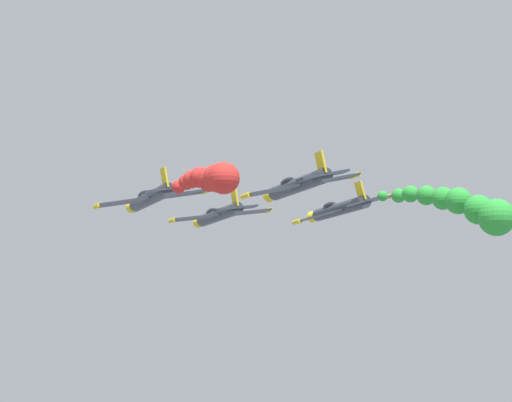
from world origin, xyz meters
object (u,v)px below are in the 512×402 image
Objects in this scene: airplane_right_inner at (340,209)px; airplane_left_outer at (298,185)px; airplane_lead at (219,215)px; airplane_left_inner at (150,198)px.

airplane_left_outer reaches higher than airplane_right_inner.
airplane_left_inner reaches higher than airplane_lead.
airplane_lead is 1.00× the size of airplane_left_outer.
airplane_lead is at bearing 90.36° from airplane_left_outer.
airplane_right_inner is at bearing -38.37° from airplane_lead.
airplane_right_inner is at bearing 48.93° from airplane_left_outer.
airplane_lead is at bearing 38.36° from airplane_left_inner.
airplane_lead is 1.00× the size of airplane_left_inner.
airplane_right_inner is (8.66, -6.85, 0.12)m from airplane_lead.
airplane_left_inner is (-8.37, -6.62, 0.08)m from airplane_lead.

